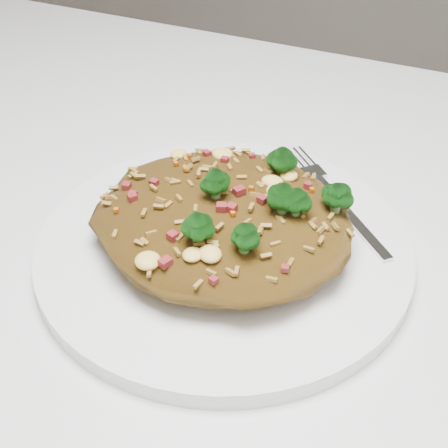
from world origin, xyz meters
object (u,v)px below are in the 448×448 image
Objects in this scene: dining_table at (164,315)px; plate at (224,247)px; fried_rice at (226,211)px; fork at (339,203)px.

plate reaches higher than dining_table.
plate is 1.47× the size of fried_rice.
dining_table is 4.25× the size of plate.
dining_table is 0.11m from plate.
dining_table is at bearing -176.91° from plate.
plate is at bearing 179.77° from fried_rice.
fried_rice is 1.53× the size of fork.
plate is at bearing -86.08° from fork.
fork is at bearing 49.11° from plate.
dining_table is 6.23× the size of fried_rice.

